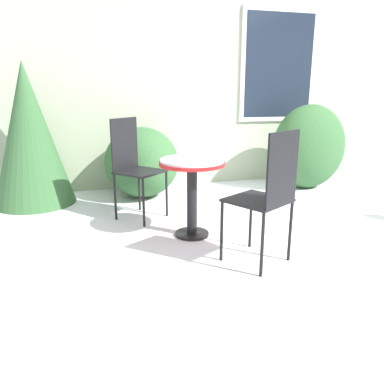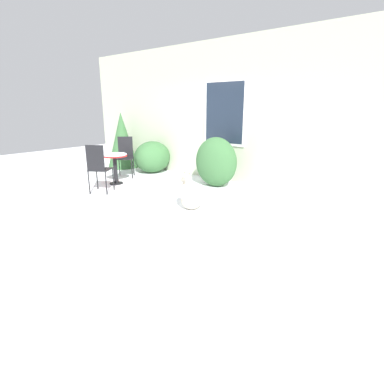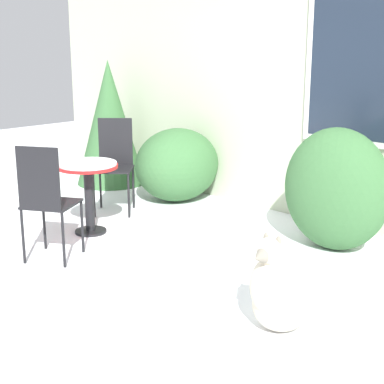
{
  "view_description": "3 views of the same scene",
  "coord_description": "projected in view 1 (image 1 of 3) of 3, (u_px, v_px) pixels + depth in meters",
  "views": [
    {
      "loc": [
        -1.93,
        -2.81,
        1.29
      ],
      "look_at": [
        -1.08,
        0.28,
        0.41
      ],
      "focal_mm": 35.0,
      "sensor_mm": 36.0,
      "label": 1
    },
    {
      "loc": [
        4.55,
        -4.01,
        1.74
      ],
      "look_at": [
        1.44,
        -0.05,
        0.31
      ],
      "focal_mm": 28.0,
      "sensor_mm": 36.0,
      "label": 2
    },
    {
      "loc": [
        3.47,
        -3.0,
        1.86
      ],
      "look_at": [
        0.0,
        0.6,
        0.55
      ],
      "focal_mm": 55.0,
      "sensor_mm": 36.0,
      "label": 3
    }
  ],
  "objects": [
    {
      "name": "shrub_middle",
      "position": [
        309.0,
        147.0,
        4.97
      ],
      "size": [
        1.0,
        0.71,
        1.11
      ],
      "color": "#386638",
      "rests_on": "ground_plane"
    },
    {
      "name": "patio_table",
      "position": [
        192.0,
        177.0,
        3.29
      ],
      "size": [
        0.58,
        0.58,
        0.71
      ],
      "color": "black",
      "rests_on": "ground_plane"
    },
    {
      "name": "shrub_left",
      "position": [
        142.0,
        162.0,
        4.61
      ],
      "size": [
        0.9,
        1.05,
        0.86
      ],
      "color": "#386638",
      "rests_on": "ground_plane"
    },
    {
      "name": "patio_chair_far_side",
      "position": [
        267.0,
        193.0,
        2.73
      ],
      "size": [
        0.56,
        0.56,
        1.02
      ],
      "rotation": [
        0.0,
        0.0,
        3.66
      ],
      "color": "black",
      "rests_on": "ground_plane"
    },
    {
      "name": "ground_plane",
      "position": [
        313.0,
        234.0,
        3.45
      ],
      "size": [
        16.0,
        16.0,
        0.0
      ],
      "primitive_type": "plane",
      "color": "white"
    },
    {
      "name": "evergreen_bush",
      "position": [
        29.0,
        135.0,
        4.19
      ],
      "size": [
        0.9,
        0.9,
        1.6
      ],
      "color": "#386638",
      "rests_on": "ground_plane"
    },
    {
      "name": "house_wall",
      "position": [
        234.0,
        65.0,
        5.08
      ],
      "size": [
        8.0,
        0.1,
        3.24
      ],
      "color": "#B2BC9E",
      "rests_on": "ground_plane"
    },
    {
      "name": "patio_chair_near_table",
      "position": [
        134.0,
        164.0,
        3.8
      ],
      "size": [
        0.58,
        0.58,
        1.02
      ],
      "rotation": [
        0.0,
        0.0,
        0.73
      ],
      "color": "black",
      "rests_on": "ground_plane"
    }
  ]
}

